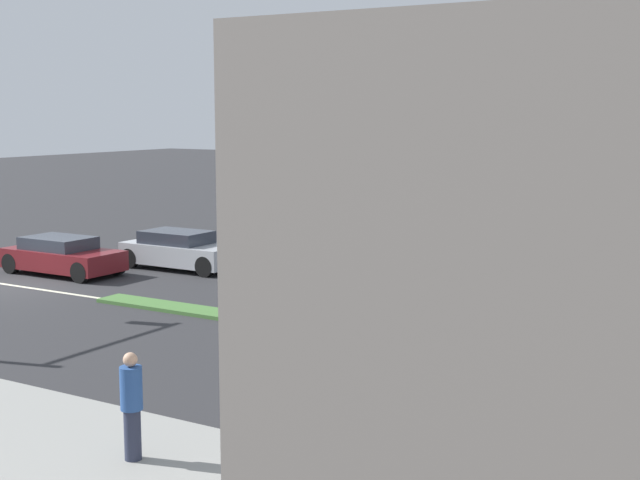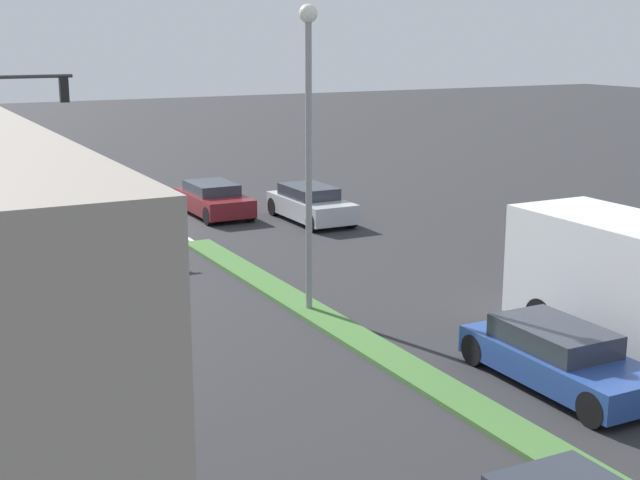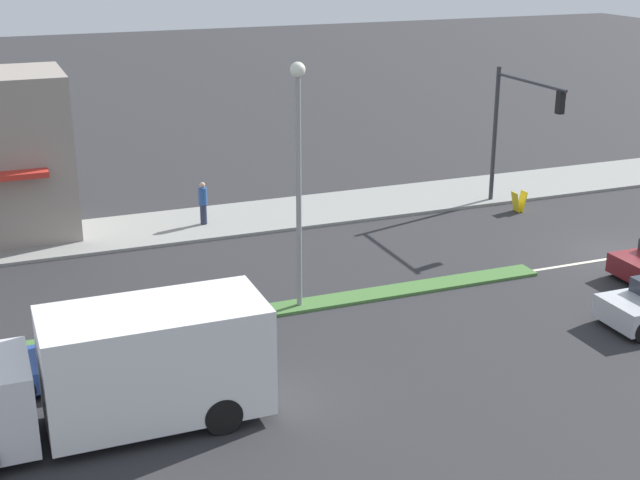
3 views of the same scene
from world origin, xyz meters
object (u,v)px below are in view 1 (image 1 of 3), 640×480
Objects in this scene: pedestrian at (132,404)px; sedan_silver at (180,250)px; sedan_maroon at (62,256)px; street_lamp at (363,138)px.

pedestrian is 17.31m from sedan_silver.
sedan_silver is (-2.80, 2.72, 0.03)m from sedan_maroon.
street_lamp is 4.38× the size of pedestrian.
pedestrian is 17.18m from sedan_maroon.
street_lamp is at bearing 80.02° from sedan_maroon.
sedan_silver is at bearing -117.05° from street_lamp.
sedan_silver is (-5.00, -9.79, -4.14)m from street_lamp.
sedan_maroon is at bearing -44.14° from sedan_silver.
pedestrian is at bearing 4.84° from street_lamp.
pedestrian is 0.41× the size of sedan_maroon.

